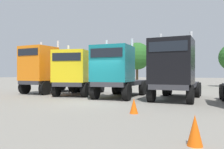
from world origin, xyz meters
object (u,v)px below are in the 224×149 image
(semi_truck_yellow, at_px, (76,72))
(traffic_cone_near, at_px, (195,130))
(semi_truck_black, at_px, (174,70))
(semi_truck_orange, at_px, (44,70))
(traffic_cone_mid, at_px, (134,106))
(semi_truck_teal, at_px, (117,72))

(semi_truck_yellow, distance_m, traffic_cone_near, 13.43)
(semi_truck_yellow, distance_m, semi_truck_black, 7.49)
(semi_truck_orange, distance_m, semi_truck_yellow, 3.60)
(semi_truck_orange, distance_m, semi_truck_black, 11.07)
(traffic_cone_mid, bearing_deg, semi_truck_teal, 124.70)
(semi_truck_orange, height_order, semi_truck_yellow, semi_truck_orange)
(semi_truck_orange, bearing_deg, semi_truck_teal, 84.42)
(semi_truck_yellow, bearing_deg, traffic_cone_near, 32.44)
(semi_truck_teal, height_order, traffic_cone_mid, semi_truck_teal)
(semi_truck_teal, xyz_separation_m, semi_truck_black, (3.82, 0.27, 0.09))
(semi_truck_orange, distance_m, traffic_cone_mid, 12.22)
(semi_truck_black, relative_size, traffic_cone_near, 9.14)
(semi_truck_teal, bearing_deg, traffic_cone_mid, 26.33)
(semi_truck_black, xyz_separation_m, traffic_cone_mid, (-0.27, -5.40, -1.57))
(semi_truck_orange, height_order, traffic_cone_near, semi_truck_orange)
(semi_truck_orange, xyz_separation_m, semi_truck_yellow, (3.59, -0.18, -0.24))
(traffic_cone_near, xyz_separation_m, traffic_cone_mid, (-3.01, 3.31, -0.04))
(semi_truck_yellow, relative_size, semi_truck_teal, 0.95)
(semi_truck_yellow, bearing_deg, semi_truck_black, 73.41)
(semi_truck_yellow, relative_size, traffic_cone_mid, 10.01)
(semi_truck_orange, xyz_separation_m, semi_truck_teal, (7.25, -0.32, -0.22))
(traffic_cone_mid, bearing_deg, semi_truck_black, 87.14)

